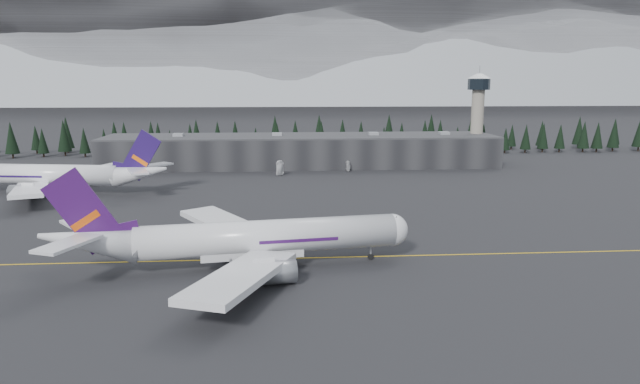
{
  "coord_description": "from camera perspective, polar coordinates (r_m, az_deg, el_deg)",
  "views": [
    {
      "loc": [
        -9.58,
        -109.96,
        34.18
      ],
      "look_at": [
        0.0,
        20.0,
        9.0
      ],
      "focal_mm": 32.0,
      "sensor_mm": 36.0,
      "label": 1
    }
  ],
  "objects": [
    {
      "name": "treeline",
      "position": [
        273.43,
        -2.2,
        5.33
      ],
      "size": [
        360.0,
        20.0,
        15.0
      ],
      "primitive_type": "cube",
      "color": "black",
      "rests_on": "ground"
    },
    {
      "name": "jet_main",
      "position": [
        106.79,
        -8.35,
        -4.69
      ],
      "size": [
        67.58,
        62.01,
        19.93
      ],
      "rotation": [
        0.0,
        0.0,
        0.13
      ],
      "color": "silver",
      "rests_on": "ground"
    },
    {
      "name": "taxiline",
      "position": [
        113.64,
        0.82,
        -6.56
      ],
      "size": [
        400.0,
        0.4,
        0.02
      ],
      "primitive_type": "cube",
      "color": "gold",
      "rests_on": "ground"
    },
    {
      "name": "mountain_ridge",
      "position": [
        1110.52,
        -3.77,
        9.15
      ],
      "size": [
        4400.0,
        900.0,
        420.0
      ],
      "primitive_type": null,
      "color": "white",
      "rests_on": "ground"
    },
    {
      "name": "gse_vehicle_a",
      "position": [
        212.5,
        -4.06,
        1.87
      ],
      "size": [
        5.07,
        6.29,
        1.59
      ],
      "primitive_type": "imported",
      "rotation": [
        0.0,
        0.0,
        0.5
      ],
      "color": "silver",
      "rests_on": "ground"
    },
    {
      "name": "gse_vehicle_b",
      "position": [
        222.45,
        2.86,
        2.27
      ],
      "size": [
        4.5,
        3.38,
        1.43
      ],
      "primitive_type": "imported",
      "rotation": [
        0.0,
        0.0,
        -1.11
      ],
      "color": "silver",
      "rests_on": "ground"
    },
    {
      "name": "jet_parked",
      "position": [
        194.88,
        -24.59,
        1.53
      ],
      "size": [
        68.22,
        62.5,
        20.17
      ],
      "rotation": [
        0.0,
        0.0,
        2.98
      ],
      "color": "white",
      "rests_on": "ground"
    },
    {
      "name": "ground",
      "position": [
        115.54,
        0.73,
        -6.27
      ],
      "size": [
        1400.0,
        1400.0,
        0.0
      ],
      "primitive_type": "plane",
      "color": "black",
      "rests_on": "ground"
    },
    {
      "name": "control_tower",
      "position": [
        252.77,
        15.49,
        8.1
      ],
      "size": [
        10.0,
        10.0,
        37.7
      ],
      "color": "gray",
      "rests_on": "ground"
    },
    {
      "name": "terminal",
      "position": [
        236.8,
        -1.87,
        4.17
      ],
      "size": [
        160.0,
        30.0,
        12.6
      ],
      "color": "black",
      "rests_on": "ground"
    }
  ]
}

